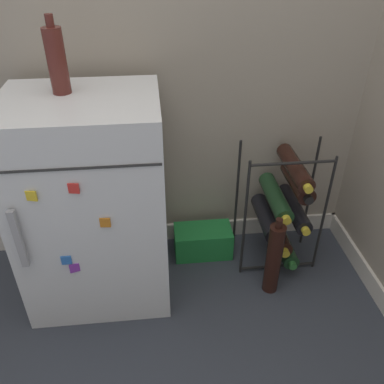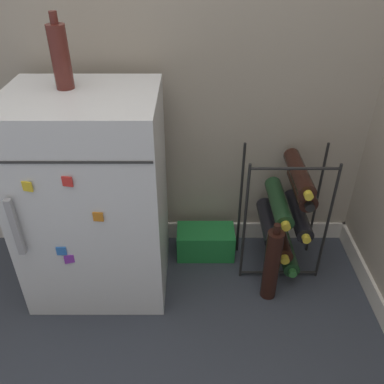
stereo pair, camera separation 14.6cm
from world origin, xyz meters
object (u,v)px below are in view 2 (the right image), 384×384
at_px(fridge_top_bottle, 60,56).
at_px(loose_bottle_floor, 272,265).
at_px(soda_box, 205,242).
at_px(mini_fridge, 94,198).
at_px(wine_rack, 286,214).

relative_size(fridge_top_bottle, loose_bottle_floor, 0.66).
xyz_separation_m(soda_box, fridge_top_bottle, (-0.52, -0.10, 0.91)).
height_order(mini_fridge, fridge_top_bottle, fridge_top_bottle).
bearing_deg(fridge_top_bottle, mini_fridge, -48.34).
distance_m(wine_rack, loose_bottle_floor, 0.24).
bearing_deg(loose_bottle_floor, soda_box, 134.85).
bearing_deg(loose_bottle_floor, fridge_top_bottle, 167.59).
bearing_deg(fridge_top_bottle, soda_box, 10.53).
height_order(fridge_top_bottle, loose_bottle_floor, fridge_top_bottle).
height_order(mini_fridge, loose_bottle_floor, mini_fridge).
distance_m(fridge_top_bottle, loose_bottle_floor, 1.14).
distance_m(mini_fridge, fridge_top_bottle, 0.55).
height_order(wine_rack, fridge_top_bottle, fridge_top_bottle).
distance_m(mini_fridge, soda_box, 0.61).
bearing_deg(mini_fridge, soda_box, 18.52).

